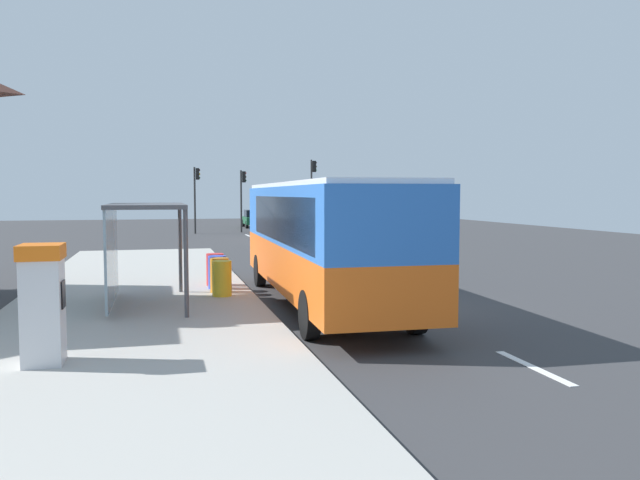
{
  "coord_description": "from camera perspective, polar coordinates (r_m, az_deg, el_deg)",
  "views": [
    {
      "loc": [
        -5.83,
        -15.3,
        2.92
      ],
      "look_at": [
        -1.0,
        3.65,
        1.5
      ],
      "focal_mm": 35.72,
      "sensor_mm": 36.0,
      "label": 1
    }
  ],
  "objects": [
    {
      "name": "traffic_light_median",
      "position": [
        48.65,
        -6.96,
        4.39
      ],
      "size": [
        0.49,
        0.28,
        4.7
      ],
      "color": "#2D2D2D",
      "rests_on": "ground"
    },
    {
      "name": "lane_stripe_seg_3",
      "position": [
        25.22,
        -0.25,
        -2.48
      ],
      "size": [
        0.16,
        2.2,
        0.01
      ],
      "primitive_type": "cube",
      "color": "silver",
      "rests_on": "ground"
    },
    {
      "name": "lane_stripe_seg_7",
      "position": [
        44.81,
        -6.48,
        0.4
      ],
      "size": [
        0.16,
        2.2,
        0.01
      ],
      "primitive_type": "cube",
      "color": "silver",
      "rests_on": "ground"
    },
    {
      "name": "traffic_light_near_side",
      "position": [
        48.01,
        -0.66,
        4.98
      ],
      "size": [
        0.49,
        0.28,
        5.47
      ],
      "color": "#2D2D2D",
      "rests_on": "ground"
    },
    {
      "name": "lane_stripe_seg_2",
      "position": [
        20.45,
        3.16,
        -4.05
      ],
      "size": [
        0.16,
        2.2,
        0.01
      ],
      "primitive_type": "cube",
      "color": "silver",
      "rests_on": "ground"
    },
    {
      "name": "lane_stripe_seg_6",
      "position": [
        39.88,
        -5.5,
        -0.05
      ],
      "size": [
        0.16,
        2.2,
        0.01
      ],
      "primitive_type": "cube",
      "color": "silver",
      "rests_on": "ground"
    },
    {
      "name": "lane_stripe_seg_5",
      "position": [
        34.96,
        -4.24,
        -0.63
      ],
      "size": [
        0.16,
        2.2,
        0.01
      ],
      "primitive_type": "cube",
      "color": "silver",
      "rests_on": "ground"
    },
    {
      "name": "recycling_bin_yellow",
      "position": [
        17.31,
        -8.78,
        -3.42
      ],
      "size": [
        0.52,
        0.52,
        0.95
      ],
      "primitive_type": "cylinder",
      "color": "yellow",
      "rests_on": "sidewalk_platform"
    },
    {
      "name": "lane_stripe_seg_0",
      "position": [
        11.49,
        18.57,
        -10.77
      ],
      "size": [
        0.16,
        2.2,
        0.01
      ],
      "primitive_type": "cube",
      "color": "silver",
      "rests_on": "ground"
    },
    {
      "name": "traffic_light_far_side",
      "position": [
        47.53,
        -11.04,
        4.48
      ],
      "size": [
        0.49,
        0.28,
        4.87
      ],
      "color": "#2D2D2D",
      "rests_on": "ground"
    },
    {
      "name": "bus",
      "position": [
        16.53,
        0.16,
        0.41
      ],
      "size": [
        2.77,
        11.07,
        3.21
      ],
      "color": "orange",
      "rests_on": "ground"
    },
    {
      "name": "white_van",
      "position": [
        39.92,
        -2.69,
        1.89
      ],
      "size": [
        2.12,
        5.24,
        2.3
      ],
      "color": "silver",
      "rests_on": "ground"
    },
    {
      "name": "ground_plane",
      "position": [
        30.02,
        -3.04,
        -1.47
      ],
      "size": [
        56.0,
        92.0,
        0.04
      ],
      "primitive_type": "cube",
      "color": "#38383A"
    },
    {
      "name": "sedan_near",
      "position": [
        49.35,
        -4.81,
        1.67
      ],
      "size": [
        1.85,
        4.41,
        1.52
      ],
      "color": "black",
      "rests_on": "ground"
    },
    {
      "name": "ticket_machine",
      "position": [
        11.19,
        -23.57,
        -5.2
      ],
      "size": [
        0.66,
        0.76,
        1.94
      ],
      "color": "silver",
      "rests_on": "sidewalk_platform"
    },
    {
      "name": "lane_stripe_seg_4",
      "position": [
        30.07,
        -2.57,
        -1.41
      ],
      "size": [
        0.16,
        2.2,
        0.01
      ],
      "primitive_type": "cube",
      "color": "silver",
      "rests_on": "ground"
    },
    {
      "name": "bus_shelter",
      "position": [
        16.21,
        -16.34,
        1.07
      ],
      "size": [
        1.8,
        4.0,
        2.5
      ],
      "color": "#4C4C51",
      "rests_on": "sidewalk_platform"
    },
    {
      "name": "recycling_bin_orange",
      "position": [
        18.0,
        -9.0,
        -3.13
      ],
      "size": [
        0.52,
        0.52,
        0.95
      ],
      "primitive_type": "cylinder",
      "color": "orange",
      "rests_on": "sidewalk_platform"
    },
    {
      "name": "lane_stripe_seg_1",
      "position": [
        15.81,
        8.64,
        -6.52
      ],
      "size": [
        0.16,
        2.2,
        0.01
      ],
      "primitive_type": "cube",
      "color": "silver",
      "rests_on": "ground"
    },
    {
      "name": "recycling_bin_red",
      "position": [
        19.38,
        -9.38,
        -2.62
      ],
      "size": [
        0.52,
        0.52,
        0.95
      ],
      "primitive_type": "cylinder",
      "color": "red",
      "rests_on": "sidewalk_platform"
    },
    {
      "name": "sedan_far",
      "position": [
        55.63,
        -5.89,
        1.95
      ],
      "size": [
        1.96,
        4.46,
        1.52
      ],
      "color": "#195933",
      "rests_on": "ground"
    },
    {
      "name": "recycling_bin_blue",
      "position": [
        18.69,
        -9.2,
        -2.86
      ],
      "size": [
        0.52,
        0.52,
        0.95
      ],
      "primitive_type": "cylinder",
      "color": "blue",
      "rests_on": "sidewalk_platform"
    },
    {
      "name": "sidewalk_platform",
      "position": [
        17.54,
        -16.04,
        -5.3
      ],
      "size": [
        6.2,
        30.0,
        0.18
      ],
      "primitive_type": "cube",
      "color": "#ADAAA3",
      "rests_on": "ground"
    }
  ]
}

